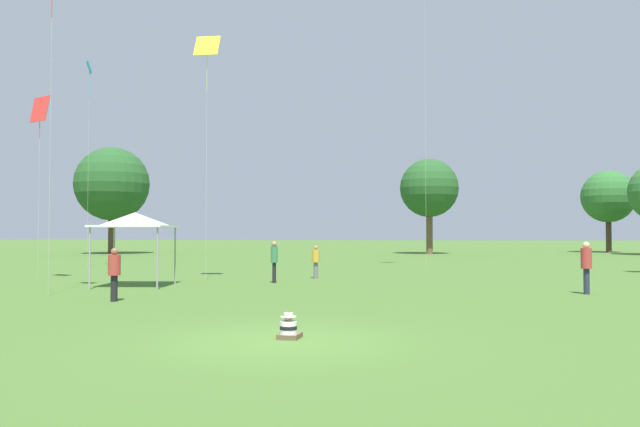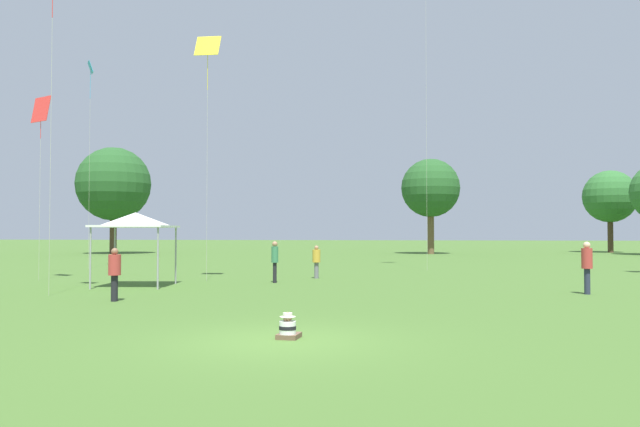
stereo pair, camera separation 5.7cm
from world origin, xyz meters
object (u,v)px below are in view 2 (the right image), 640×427
object	(u,v)px
person_standing_2	(115,270)
person_standing_4	(316,259)
person_standing_1	(275,257)
person_standing_3	(587,263)
distant_tree_3	(431,188)
kite_0	(41,112)
canopy_tent	(135,220)
kite_4	(90,79)
kite_1	(208,52)
distant_tree_2	(610,197)
distant_tree_1	(114,184)
seated_toddler	(288,328)

from	to	relation	value
person_standing_2	person_standing_4	bearing A→B (deg)	-105.41
person_standing_1	person_standing_4	size ratio (longest dim) A/B	1.15
person_standing_3	distant_tree_3	xyz separation A→B (m)	(-3.43, 39.59, 5.40)
kite_0	person_standing_1	bearing A→B (deg)	72.16
person_standing_2	canopy_tent	world-z (taller)	canopy_tent
person_standing_2	person_standing_4	xyz separation A→B (m)	(5.06, 10.40, -0.08)
canopy_tent	kite_4	world-z (taller)	kite_4
kite_1	distant_tree_2	distance (m)	52.33
person_standing_4	canopy_tent	world-z (taller)	canopy_tent
distant_tree_1	kite_1	bearing A→B (deg)	-58.37
person_standing_4	seated_toddler	bearing A→B (deg)	7.74
kite_0	distant_tree_2	distance (m)	57.45
kite_4	distant_tree_2	distance (m)	53.16
distant_tree_3	person_standing_2	bearing A→B (deg)	-105.41
person_standing_3	canopy_tent	size ratio (longest dim) A/B	0.58
seated_toddler	kite_4	size ratio (longest dim) A/B	0.05
person_standing_1	kite_4	distance (m)	18.74
person_standing_1	person_standing_3	world-z (taller)	person_standing_3
person_standing_3	kite_4	distance (m)	29.56
person_standing_1	person_standing_3	xyz separation A→B (m)	(11.87, -3.43, 0.01)
distant_tree_3	kite_0	bearing A→B (deg)	-117.86
person_standing_3	distant_tree_3	distance (m)	40.11
seated_toddler	person_standing_4	bearing A→B (deg)	101.83
seated_toddler	person_standing_2	xyz separation A→B (m)	(-6.66, 6.08, 0.78)
kite_1	canopy_tent	bearing A→B (deg)	-79.86
seated_toddler	canopy_tent	world-z (taller)	canopy_tent
person_standing_4	person_standing_3	bearing A→B (deg)	61.44
distant_tree_3	kite_4	bearing A→B (deg)	-128.07
kite_0	kite_4	xyz separation A→B (m)	(-2.29, 8.88, 3.73)
seated_toddler	canopy_tent	distance (m)	14.22
seated_toddler	distant_tree_2	xyz separation A→B (m)	(24.43, 56.40, 5.69)
person_standing_3	person_standing_4	bearing A→B (deg)	-150.83
seated_toddler	person_standing_4	xyz separation A→B (m)	(-1.60, 16.48, 0.70)
canopy_tent	distant_tree_2	world-z (taller)	distant_tree_2
canopy_tent	kite_1	world-z (taller)	kite_1
seated_toddler	person_standing_4	world-z (taller)	person_standing_4
person_standing_1	kite_0	xyz separation A→B (m)	(-10.76, -0.16, 6.52)
distant_tree_2	person_standing_2	bearing A→B (deg)	-121.71
person_standing_3	distant_tree_2	size ratio (longest dim) A/B	0.21
seated_toddler	distant_tree_2	bearing A→B (deg)	72.88
person_standing_1	kite_1	xyz separation A→B (m)	(-3.20, 0.51, 9.19)
kite_4	distant_tree_1	size ratio (longest dim) A/B	1.17
person_standing_3	kite_1	world-z (taller)	kite_1
person_standing_2	kite_4	world-z (taller)	kite_4
canopy_tent	kite_1	size ratio (longest dim) A/B	0.29
person_standing_2	distant_tree_3	bearing A→B (deg)	-94.86
kite_4	canopy_tent	bearing A→B (deg)	-133.87
person_standing_2	kite_4	bearing A→B (deg)	-49.46
kite_1	person_standing_1	bearing A→B (deg)	36.07
distant_tree_2	seated_toddler	bearing A→B (deg)	-113.42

